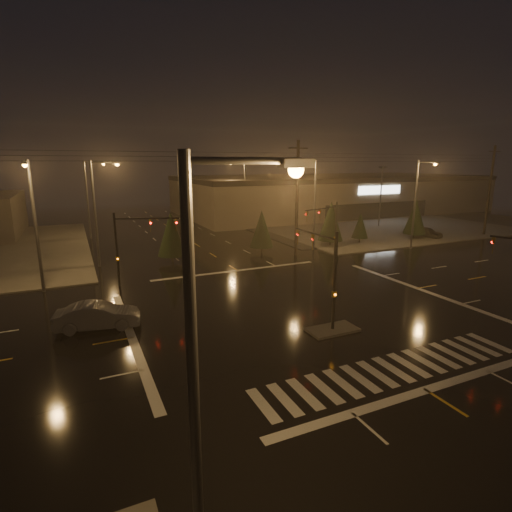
% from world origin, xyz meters
% --- Properties ---
extents(ground, '(140.00, 140.00, 0.00)m').
position_xyz_m(ground, '(0.00, 0.00, 0.00)').
color(ground, black).
rests_on(ground, ground).
extents(sidewalk_ne, '(36.00, 36.00, 0.12)m').
position_xyz_m(sidewalk_ne, '(30.00, 30.00, 0.06)').
color(sidewalk_ne, '#43413C').
rests_on(sidewalk_ne, ground).
extents(median_island, '(3.00, 1.60, 0.15)m').
position_xyz_m(median_island, '(0.00, -4.00, 0.07)').
color(median_island, '#43413C').
rests_on(median_island, ground).
extents(crosswalk, '(15.00, 2.60, 0.01)m').
position_xyz_m(crosswalk, '(0.00, -9.00, 0.01)').
color(crosswalk, beige).
rests_on(crosswalk, ground).
extents(stop_bar_near, '(16.00, 0.50, 0.01)m').
position_xyz_m(stop_bar_near, '(0.00, -11.00, 0.01)').
color(stop_bar_near, beige).
rests_on(stop_bar_near, ground).
extents(stop_bar_far, '(16.00, 0.50, 0.01)m').
position_xyz_m(stop_bar_far, '(0.00, 11.00, 0.01)').
color(stop_bar_far, beige).
rests_on(stop_bar_far, ground).
extents(parking_lot, '(50.00, 24.00, 0.08)m').
position_xyz_m(parking_lot, '(35.00, 28.00, 0.04)').
color(parking_lot, black).
rests_on(parking_lot, ground).
extents(retail_building, '(60.20, 28.30, 7.20)m').
position_xyz_m(retail_building, '(35.00, 45.99, 3.84)').
color(retail_building, '#6D5F4E').
rests_on(retail_building, ground).
extents(signal_mast_median, '(0.25, 4.59, 6.00)m').
position_xyz_m(signal_mast_median, '(0.00, -3.07, 3.75)').
color(signal_mast_median, black).
rests_on(signal_mast_median, ground).
extents(signal_mast_ne, '(4.84, 1.86, 6.00)m').
position_xyz_m(signal_mast_ne, '(9.50, 10.14, 3.79)').
color(signal_mast_ne, black).
rests_on(signal_mast_ne, ground).
extents(signal_mast_nw, '(4.84, 1.86, 6.00)m').
position_xyz_m(signal_mast_nw, '(-9.50, 10.14, 3.79)').
color(signal_mast_nw, black).
rests_on(signal_mast_nw, ground).
extents(streetlight_0, '(2.77, 0.32, 10.00)m').
position_xyz_m(streetlight_0, '(-11.18, -15.00, 5.80)').
color(streetlight_0, '#38383A').
rests_on(streetlight_0, ground).
extents(streetlight_1, '(2.77, 0.32, 10.00)m').
position_xyz_m(streetlight_1, '(-11.18, 18.00, 5.80)').
color(streetlight_1, '#38383A').
rests_on(streetlight_1, ground).
extents(streetlight_2, '(2.77, 0.32, 10.00)m').
position_xyz_m(streetlight_2, '(-11.18, 34.00, 5.80)').
color(streetlight_2, '#38383A').
rests_on(streetlight_2, ground).
extents(streetlight_3, '(2.77, 0.32, 10.00)m').
position_xyz_m(streetlight_3, '(11.18, 16.00, 5.80)').
color(streetlight_3, '#38383A').
rests_on(streetlight_3, ground).
extents(streetlight_4, '(2.77, 0.32, 10.00)m').
position_xyz_m(streetlight_4, '(11.18, 36.00, 5.80)').
color(streetlight_4, '#38383A').
rests_on(streetlight_4, ground).
extents(streetlight_5, '(0.32, 2.77, 10.00)m').
position_xyz_m(streetlight_5, '(-16.00, 11.18, 5.80)').
color(streetlight_5, '#38383A').
rests_on(streetlight_5, ground).
extents(streetlight_6, '(0.32, 2.77, 10.00)m').
position_xyz_m(streetlight_6, '(22.00, 11.18, 5.80)').
color(streetlight_6, '#38383A').
rests_on(streetlight_6, ground).
extents(utility_pole_1, '(2.20, 0.32, 12.00)m').
position_xyz_m(utility_pole_1, '(8.00, 14.00, 6.13)').
color(utility_pole_1, black).
rests_on(utility_pole_1, ground).
extents(utility_pole_2, '(2.20, 0.32, 12.00)m').
position_xyz_m(utility_pole_2, '(38.00, 14.00, 6.13)').
color(utility_pole_2, black).
rests_on(utility_pole_2, ground).
extents(conifer_0, '(2.95, 2.95, 5.31)m').
position_xyz_m(conifer_0, '(14.36, 16.77, 3.01)').
color(conifer_0, black).
rests_on(conifer_0, ground).
extents(conifer_1, '(1.98, 1.98, 3.79)m').
position_xyz_m(conifer_1, '(18.62, 16.59, 2.24)').
color(conifer_1, black).
rests_on(conifer_1, ground).
extents(conifer_2, '(2.86, 2.86, 5.17)m').
position_xyz_m(conifer_2, '(27.01, 15.96, 2.94)').
color(conifer_2, black).
rests_on(conifer_2, ground).
extents(conifer_3, '(2.81, 2.81, 5.10)m').
position_xyz_m(conifer_3, '(-4.71, 16.80, 2.90)').
color(conifer_3, black).
rests_on(conifer_3, ground).
extents(conifer_4, '(2.58, 2.58, 4.73)m').
position_xyz_m(conifer_4, '(5.24, 16.76, 2.71)').
color(conifer_4, black).
rests_on(conifer_4, ground).
extents(car_parked, '(2.48, 4.33, 1.39)m').
position_xyz_m(car_parked, '(29.44, 16.07, 0.69)').
color(car_parked, black).
rests_on(car_parked, ground).
extents(car_crossing, '(5.09, 2.55, 1.60)m').
position_xyz_m(car_crossing, '(-12.63, 2.23, 0.80)').
color(car_crossing, slate).
rests_on(car_crossing, ground).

